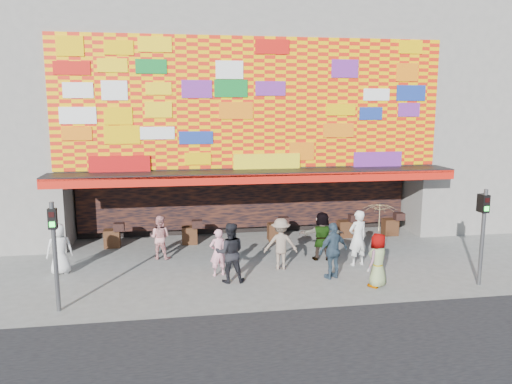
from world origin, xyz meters
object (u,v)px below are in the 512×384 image
at_px(ped_e, 333,251).
at_px(ped_i, 160,237).
at_px(ped_g, 378,260).
at_px(ped_d, 281,244).
at_px(ped_a, 60,249).
at_px(ped_b, 218,252).
at_px(parasol, 380,218).
at_px(ped_h, 358,238).
at_px(ped_c, 230,253).
at_px(signal_left, 54,244).
at_px(ped_f, 322,236).
at_px(signal_right, 483,226).

xyz_separation_m(ped_e, ped_i, (-5.52, 3.00, -0.12)).
bearing_deg(ped_g, ped_d, -76.18).
height_order(ped_a, ped_b, ped_a).
height_order(ped_g, ped_i, ped_g).
height_order(ped_e, parasol, parasol).
relative_size(ped_g, ped_i, 1.06).
xyz_separation_m(ped_a, ped_h, (9.96, -0.68, 0.12)).
relative_size(ped_c, parasol, 1.03).
xyz_separation_m(ped_h, ped_i, (-6.77, 1.86, -0.18)).
relative_size(signal_left, ped_d, 1.71).
bearing_deg(signal_left, ped_d, 20.29).
distance_m(signal_left, ped_i, 5.14).
relative_size(ped_f, ped_h, 0.91).
bearing_deg(ped_h, ped_a, -19.67).
height_order(ped_a, ped_i, ped_a).
bearing_deg(signal_right, ped_a, 166.45).
height_order(signal_left, parasol, signal_left).
distance_m(ped_b, ped_g, 5.04).
distance_m(ped_a, ped_i, 3.40).
height_order(ped_e, ped_f, ped_e).
bearing_deg(parasol, signal_left, -177.77).
distance_m(ped_d, ped_i, 4.46).
xyz_separation_m(signal_left, ped_a, (-0.60, 3.13, -1.01)).
xyz_separation_m(ped_d, ped_e, (1.46, -1.15, 0.04)).
xyz_separation_m(ped_a, ped_c, (5.42, -1.63, 0.10)).
height_order(ped_d, ped_e, ped_e).
bearing_deg(ped_f, ped_c, 34.37).
xyz_separation_m(ped_d, ped_f, (1.68, 0.79, 0.00)).
bearing_deg(ped_i, signal_left, 77.36).
xyz_separation_m(ped_h, parasol, (-0.14, -2.09, 1.18)).
relative_size(signal_right, parasol, 1.63).
relative_size(signal_left, ped_b, 1.93).
relative_size(ped_d, parasol, 0.95).
distance_m(ped_d, ped_e, 1.86).
bearing_deg(ped_e, signal_left, -11.40).
distance_m(ped_d, parasol, 3.55).
distance_m(ped_a, ped_g, 10.20).
bearing_deg(ped_f, parasol, 114.89).
xyz_separation_m(ped_d, ped_g, (2.57, -2.10, -0.04)).
bearing_deg(ped_i, signal_right, 174.67).
relative_size(ped_a, ped_e, 0.93).
bearing_deg(ped_a, ped_g, 145.70).
bearing_deg(ped_d, ped_h, -174.29).
bearing_deg(ped_f, signal_right, 149.19).
bearing_deg(ped_b, ped_i, -63.35).
relative_size(ped_f, parasol, 0.95).
xyz_separation_m(ped_b, ped_h, (4.85, 0.31, 0.19)).
bearing_deg(ped_b, signal_left, 10.62).
height_order(ped_g, parasol, parasol).
height_order(ped_c, ped_f, ped_c).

